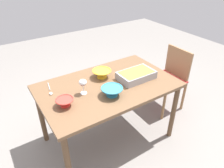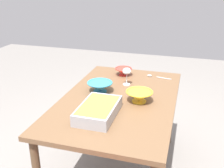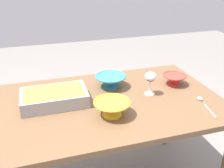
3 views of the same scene
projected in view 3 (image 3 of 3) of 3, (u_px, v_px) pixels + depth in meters
dining_table at (109, 112)px, 1.62m from camera, size 1.41×0.87×0.76m
wine_glass at (151, 78)px, 1.61m from camera, size 0.07×0.07×0.16m
casserole_dish at (54, 97)px, 1.53m from camera, size 0.39×0.24×0.08m
mixing_bowl at (174, 79)px, 1.78m from camera, size 0.16×0.16×0.08m
small_bowl at (112, 108)px, 1.41m from camera, size 0.21×0.21×0.09m
serving_bowl at (111, 81)px, 1.74m from camera, size 0.21×0.21×0.09m
serving_spoon at (203, 102)px, 1.55m from camera, size 0.06×0.24×0.01m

